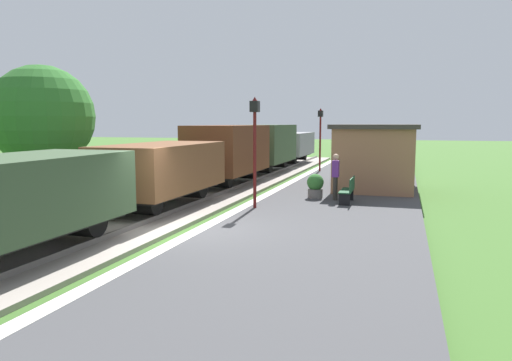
# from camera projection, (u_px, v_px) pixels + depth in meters

# --- Properties ---
(ground_plane) EXTENTS (160.00, 160.00, 0.00)m
(ground_plane) POSITION_uv_depth(u_px,v_px,m) (186.00, 238.00, 13.08)
(ground_plane) COLOR #3D6628
(platform_slab) EXTENTS (6.00, 60.00, 0.25)m
(platform_slab) POSITION_uv_depth(u_px,v_px,m) (302.00, 242.00, 12.13)
(platform_slab) COLOR #424244
(platform_slab) RESTS_ON ground
(platform_edge_stripe) EXTENTS (0.36, 60.00, 0.01)m
(platform_edge_stripe) POSITION_uv_depth(u_px,v_px,m) (199.00, 230.00, 12.93)
(platform_edge_stripe) COLOR silver
(platform_edge_stripe) RESTS_ON platform_slab
(track_ballast) EXTENTS (3.80, 60.00, 0.12)m
(track_ballast) POSITION_uv_depth(u_px,v_px,m) (109.00, 230.00, 13.77)
(track_ballast) COLOR #9E9389
(track_ballast) RESTS_ON ground
(rail_near) EXTENTS (0.07, 60.00, 0.14)m
(rail_near) POSITION_uv_depth(u_px,v_px,m) (131.00, 227.00, 13.54)
(rail_near) COLOR slate
(rail_near) RESTS_ON track_ballast
(rail_far) EXTENTS (0.07, 60.00, 0.14)m
(rail_far) POSITION_uv_depth(u_px,v_px,m) (87.00, 224.00, 13.96)
(rail_far) COLOR slate
(rail_far) RESTS_ON track_ballast
(freight_train) EXTENTS (2.50, 32.60, 2.72)m
(freight_train) POSITION_uv_depth(u_px,v_px,m) (231.00, 156.00, 23.27)
(freight_train) COLOR #384C33
(freight_train) RESTS_ON rail_near
(station_hut) EXTENTS (3.50, 5.80, 2.78)m
(station_hut) POSITION_uv_depth(u_px,v_px,m) (376.00, 156.00, 21.45)
(station_hut) COLOR #9E6B4C
(station_hut) RESTS_ON platform_slab
(bench_near_hut) EXTENTS (0.42, 1.50, 0.91)m
(bench_near_hut) POSITION_uv_depth(u_px,v_px,m) (349.00, 190.00, 17.25)
(bench_near_hut) COLOR #1E4C2D
(bench_near_hut) RESTS_ON platform_slab
(bench_down_platform) EXTENTS (0.42, 1.50, 0.91)m
(bench_down_platform) POSITION_uv_depth(u_px,v_px,m) (367.00, 167.00, 25.88)
(bench_down_platform) COLOR #1E4C2D
(bench_down_platform) RESTS_ON platform_slab
(person_waiting) EXTENTS (0.25, 0.39, 1.71)m
(person_waiting) POSITION_uv_depth(u_px,v_px,m) (336.00, 175.00, 17.89)
(person_waiting) COLOR #38332D
(person_waiting) RESTS_ON platform_slab
(potted_planter) EXTENTS (0.64, 0.64, 0.92)m
(potted_planter) POSITION_uv_depth(u_px,v_px,m) (315.00, 185.00, 18.42)
(potted_planter) COLOR slate
(potted_planter) RESTS_ON platform_slab
(lamp_post_near) EXTENTS (0.28, 0.28, 3.70)m
(lamp_post_near) POSITION_uv_depth(u_px,v_px,m) (255.00, 132.00, 16.01)
(lamp_post_near) COLOR #591414
(lamp_post_near) RESTS_ON platform_slab
(lamp_post_far) EXTENTS (0.28, 0.28, 3.70)m
(lamp_post_far) POSITION_uv_depth(u_px,v_px,m) (320.00, 128.00, 28.40)
(lamp_post_far) COLOR #591414
(lamp_post_far) RESTS_ON platform_slab
(tree_trackside_mid) EXTENTS (3.42, 3.42, 5.01)m
(tree_trackside_mid) POSITION_uv_depth(u_px,v_px,m) (42.00, 117.00, 16.14)
(tree_trackside_mid) COLOR #4C3823
(tree_trackside_mid) RESTS_ON ground
(tree_trackside_far) EXTENTS (3.35, 3.35, 4.91)m
(tree_trackside_far) POSITION_uv_depth(u_px,v_px,m) (52.00, 120.00, 22.59)
(tree_trackside_far) COLOR #4C3823
(tree_trackside_far) RESTS_ON ground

